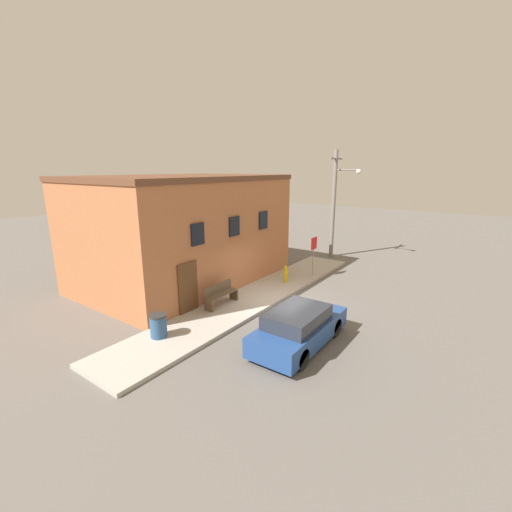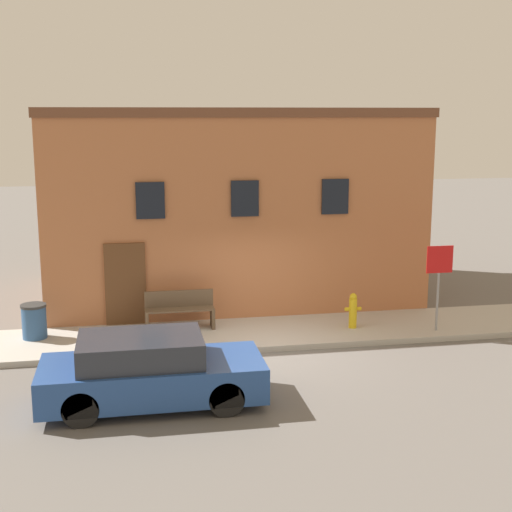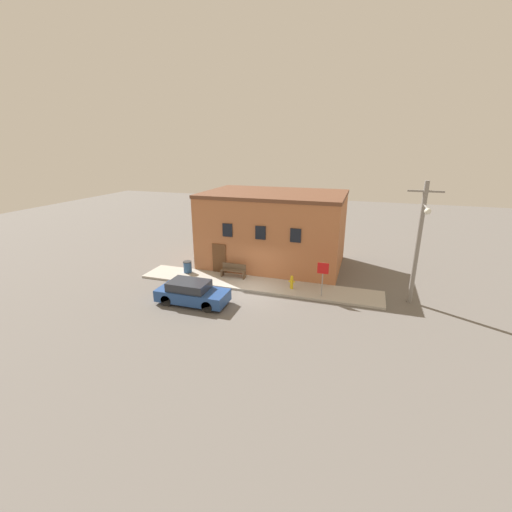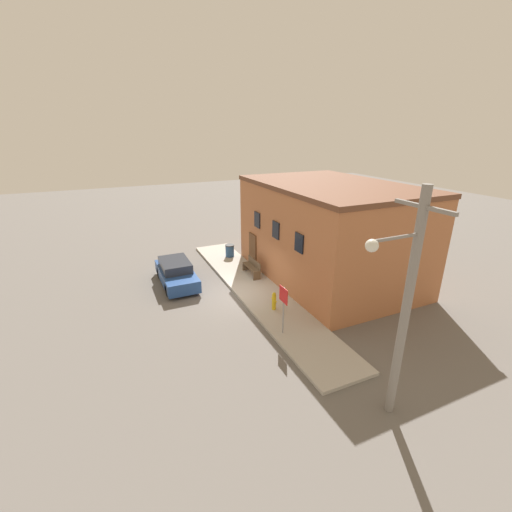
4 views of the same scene
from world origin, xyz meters
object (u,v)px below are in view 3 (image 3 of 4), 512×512
trash_bin (188,267)px  bench (233,271)px  utility_pole (419,240)px  parked_car (192,293)px  stop_sign (323,273)px  fire_hydrant (292,282)px

trash_bin → bench: bearing=2.4°
bench → utility_pole: size_ratio=0.24×
trash_bin → parked_car: bearing=-58.3°
bench → trash_bin: 3.41m
stop_sign → utility_pole: (4.94, 0.97, 2.16)m
trash_bin → parked_car: size_ratio=0.20×
bench → utility_pole: 11.50m
bench → utility_pole: (11.06, -0.33, 3.15)m
trash_bin → parked_car: 4.82m
stop_sign → utility_pole: 5.48m
trash_bin → utility_pole: utility_pole is taller
fire_hydrant → parked_car: bearing=-145.1°
fire_hydrant → trash_bin: (-7.60, 0.57, -0.03)m
bench → utility_pole: bearing=-1.7°
fire_hydrant → stop_sign: stop_sign is taller
utility_pole → parked_car: utility_pole is taller
parked_car → utility_pole: bearing=18.2°
bench → trash_bin: bench is taller
fire_hydrant → bench: 4.25m
fire_hydrant → bench: bearing=170.3°
stop_sign → fire_hydrant: bearing=163.3°
fire_hydrant → bench: bench is taller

